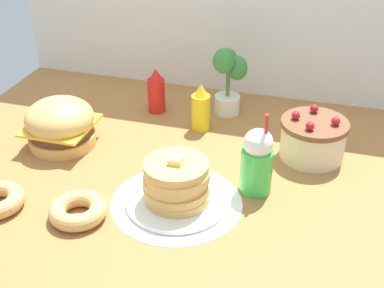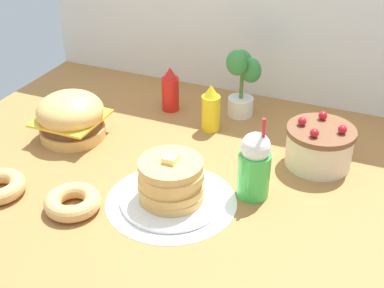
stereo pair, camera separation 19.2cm
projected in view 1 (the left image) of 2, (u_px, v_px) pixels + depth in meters
name	position (u px, v px, depth m)	size (l,w,h in m)	color
ground_plane	(164.00, 182.00, 1.98)	(2.04, 1.71, 0.02)	#9E6B38
doily_mat	(177.00, 202.00, 1.85)	(0.47, 0.47, 0.00)	white
burger	(60.00, 124.00, 2.15)	(0.28, 0.28, 0.20)	#DBA859
pancake_stack	(176.00, 185.00, 1.81)	(0.36, 0.36, 0.19)	white
layer_cake	(313.00, 139.00, 2.08)	(0.26, 0.26, 0.19)	beige
ketchup_bottle	(156.00, 92.00, 2.41)	(0.08, 0.08, 0.21)	red
mustard_bottle	(201.00, 108.00, 2.27)	(0.08, 0.08, 0.21)	yellow
cream_soda_cup	(257.00, 161.00, 1.86)	(0.12, 0.12, 0.32)	green
donut_chocolate	(78.00, 210.00, 1.77)	(0.20, 0.20, 0.06)	tan
potted_plant	(228.00, 78.00, 2.36)	(0.15, 0.13, 0.32)	white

